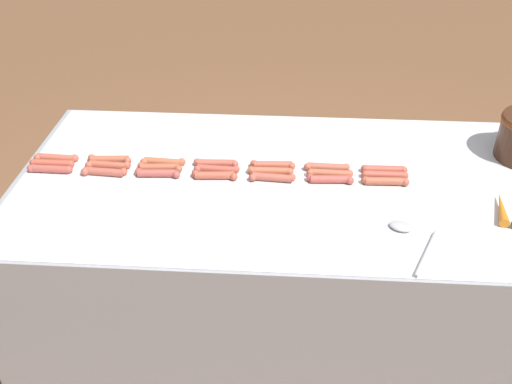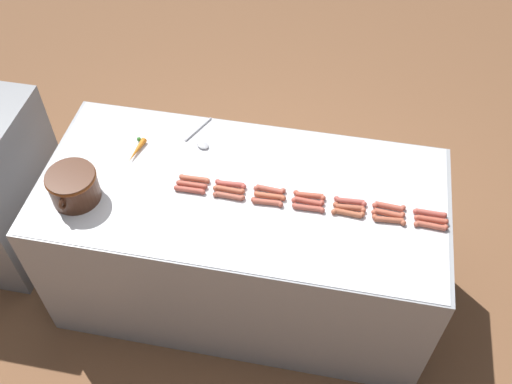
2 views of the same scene
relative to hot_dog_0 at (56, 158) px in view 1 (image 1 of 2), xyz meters
The scene contains 25 objects.
ground_plane 1.32m from the hot_dog_0, 85.99° to the left, with size 20.00×20.00×0.00m, color brown.
griddle_counter 1.04m from the hot_dog_0, 85.99° to the left, with size 0.97×2.07×0.92m.
hot_dog_0 is the anchor object (origin of this frame).
hot_dog_1 0.20m from the hot_dog_0, 90.74° to the left, with size 0.04×0.16×0.03m.
hot_dog_2 0.39m from the hot_dog_0, 89.70° to the left, with size 0.04×0.16×0.03m.
hot_dog_3 0.58m from the hot_dog_0, 90.21° to the left, with size 0.03×0.16×0.03m.
hot_dog_4 0.79m from the hot_dog_0, 90.28° to the left, with size 0.03×0.16×0.03m.
hot_dog_5 0.98m from the hot_dog_0, 90.05° to the left, with size 0.03×0.16×0.03m.
hot_dog_6 1.18m from the hot_dog_0, 89.94° to the left, with size 0.03×0.16×0.03m.
hot_dog_7 0.04m from the hot_dog_0, ahead, with size 0.03×0.16×0.03m.
hot_dog_8 0.21m from the hot_dog_0, 79.69° to the left, with size 0.04×0.16×0.03m.
hot_dog_9 0.39m from the hot_dog_0, 84.30° to the left, with size 0.04×0.16×0.03m.
hot_dog_10 0.59m from the hot_dog_0, 86.28° to the left, with size 0.04×0.16×0.03m.
hot_dog_11 0.78m from the hot_dog_0, 87.24° to the left, with size 0.03×0.16×0.03m.
hot_dog_12 0.99m from the hot_dog_0, 87.73° to the left, with size 0.03×0.16×0.03m.
hot_dog_13 1.18m from the hot_dog_0, 88.20° to the left, with size 0.03×0.16×0.03m.
hot_dog_14 0.08m from the hot_dog_0, ahead, with size 0.03×0.16×0.03m.
hot_dog_15 0.22m from the hot_dog_0, 68.04° to the left, with size 0.04×0.16×0.03m.
hot_dog_16 0.40m from the hot_dog_0, 78.67° to the left, with size 0.04×0.16×0.03m.
hot_dog_17 0.59m from the hot_dog_0, 82.45° to the left, with size 0.04×0.16×0.03m.
hot_dog_18 0.79m from the hot_dog_0, 84.32° to the left, with size 0.04×0.16×0.03m.
hot_dog_19 0.99m from the hot_dog_0, 85.55° to the left, with size 0.04×0.16×0.03m.
hot_dog_20 1.18m from the hot_dog_0, 86.25° to the left, with size 0.03×0.16×0.03m.
serving_spoon 1.26m from the hot_dog_0, 73.44° to the left, with size 0.26×0.15×0.02m.
carrot 1.54m from the hot_dog_0, 81.92° to the left, with size 0.18×0.06×0.03m.
Camera 1 is at (1.66, -0.09, 2.01)m, focal length 40.08 mm.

